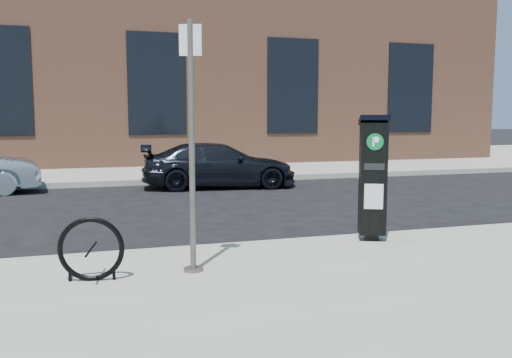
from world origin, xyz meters
name	(u,v)px	position (x,y,z in m)	size (l,w,h in m)	color
ground	(263,252)	(0.00, 0.00, 0.00)	(120.00, 120.00, 0.00)	black
sidewalk_far	(152,164)	(0.00, 14.00, 0.07)	(60.00, 12.00, 0.15)	gray
curb_near	(264,247)	(0.00, -0.02, 0.07)	(60.00, 0.12, 0.16)	#9E9B93
curb_far	(176,181)	(0.00, 8.02, 0.07)	(60.00, 0.12, 0.16)	#9E9B93
building	(143,63)	(0.00, 17.00, 4.15)	(28.00, 10.05, 8.25)	#925B42
parking_kiosk	(373,176)	(1.50, -0.35, 1.05)	(0.51, 0.48, 1.76)	black
sign_pole	(192,149)	(-1.20, -1.15, 1.53)	(0.24, 0.22, 2.78)	#625D56
bike_rack	(91,249)	(-2.30, -1.20, 0.49)	(0.69, 0.18, 0.69)	black
car_dark	(219,165)	(1.00, 6.97, 0.59)	(1.66, 4.08, 1.18)	black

